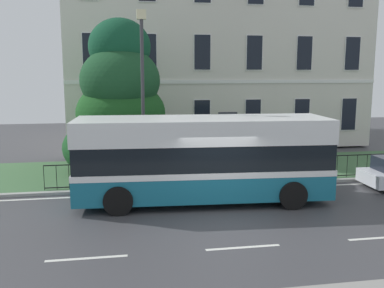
# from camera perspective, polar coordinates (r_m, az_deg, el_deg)

# --- Properties ---
(ground_plane) EXTENTS (60.00, 56.00, 0.18)m
(ground_plane) POSITION_cam_1_polar(r_m,az_deg,el_deg) (14.18, 3.51, -9.18)
(ground_plane) COLOR #3F3E42
(georgian_townhouse) EXTENTS (18.29, 11.08, 13.28)m
(georgian_townhouse) POSITION_cam_1_polar(r_m,az_deg,el_deg) (29.66, 2.25, 13.87)
(georgian_townhouse) COLOR silver
(georgian_townhouse) RESTS_ON ground_plane
(iron_verge_railing) EXTENTS (17.97, 0.04, 0.97)m
(iron_verge_railing) POSITION_cam_1_polar(r_m,az_deg,el_deg) (17.88, 10.42, -3.26)
(iron_verge_railing) COLOR black
(iron_verge_railing) RESTS_ON ground_plane
(evergreen_tree) EXTENTS (5.29, 5.29, 7.23)m
(evergreen_tree) POSITION_cam_1_polar(r_m,az_deg,el_deg) (19.53, -9.47, 3.85)
(evergreen_tree) COLOR #423328
(evergreen_tree) RESTS_ON ground_plane
(single_decker_bus) EXTENTS (8.94, 3.14, 2.99)m
(single_decker_bus) POSITION_cam_1_polar(r_m,az_deg,el_deg) (14.95, 1.47, -1.86)
(single_decker_bus) COLOR #186782
(single_decker_bus) RESTS_ON ground_plane
(street_lamp_post) EXTENTS (0.36, 0.24, 6.79)m
(street_lamp_post) POSITION_cam_1_polar(r_m,az_deg,el_deg) (16.89, -6.64, 7.68)
(street_lamp_post) COLOR #333338
(street_lamp_post) RESTS_ON ground_plane
(litter_bin) EXTENTS (0.56, 0.56, 1.05)m
(litter_bin) POSITION_cam_1_polar(r_m,az_deg,el_deg) (18.93, 12.88, -2.56)
(litter_bin) COLOR #23472D
(litter_bin) RESTS_ON ground_plane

